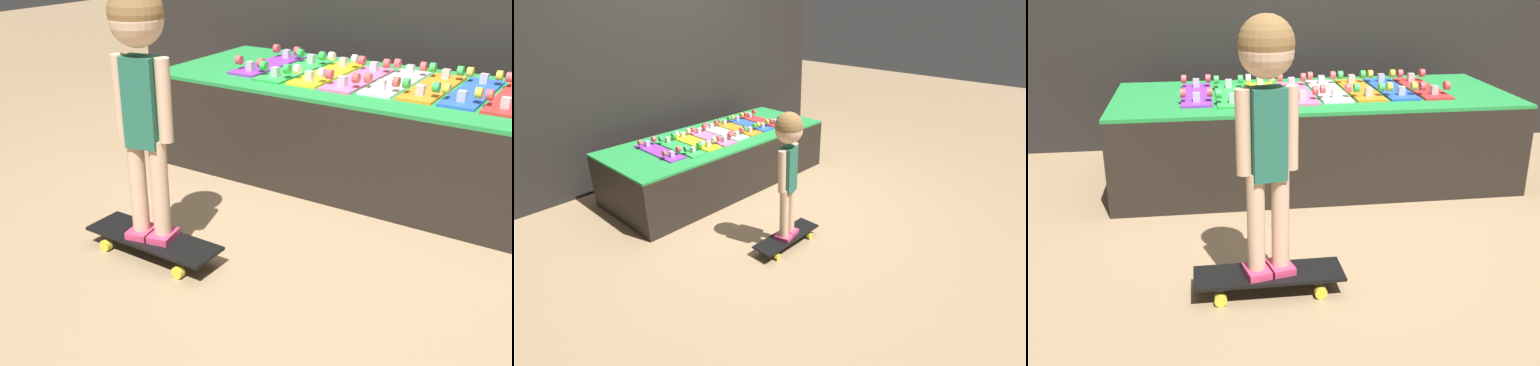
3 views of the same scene
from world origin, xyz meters
The scene contains 13 objects.
ground_plane centered at (0.00, 0.00, 0.00)m, with size 16.00×16.00×0.00m, color #9E7F5B.
back_wall centered at (0.00, 1.51, 1.38)m, with size 4.80×0.10×2.76m.
display_rack centered at (0.00, 0.68, 0.28)m, with size 2.40×0.99×0.55m.
skateboard_purple_on_rack centered at (-0.71, 0.70, 0.57)m, with size 0.18×0.63×0.09m.
skateboard_green_on_rack centered at (-0.50, 0.65, 0.57)m, with size 0.18×0.63×0.09m.
skateboard_yellow_on_rack centered at (-0.30, 0.67, 0.57)m, with size 0.18×0.63×0.09m.
skateboard_pink_on_rack centered at (-0.10, 0.66, 0.57)m, with size 0.18×0.63×0.09m.
skateboard_white_on_rack centered at (0.10, 0.70, 0.57)m, with size 0.18×0.63×0.09m.
skateboard_orange_on_rack centered at (0.30, 0.70, 0.57)m, with size 0.18×0.63×0.09m.
skateboard_blue_on_rack centered at (0.50, 0.70, 0.57)m, with size 0.18×0.63×0.09m.
skateboard_red_on_rack centered at (0.71, 0.69, 0.57)m, with size 0.18×0.63×0.09m.
skateboard_on_floor centered at (-0.43, -0.68, 0.07)m, with size 0.63×0.20×0.09m.
child centered at (-0.43, -0.68, 0.83)m, with size 0.25×0.21×1.06m.
Camera 2 is at (-2.61, -2.51, 1.92)m, focal length 28.00 mm.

